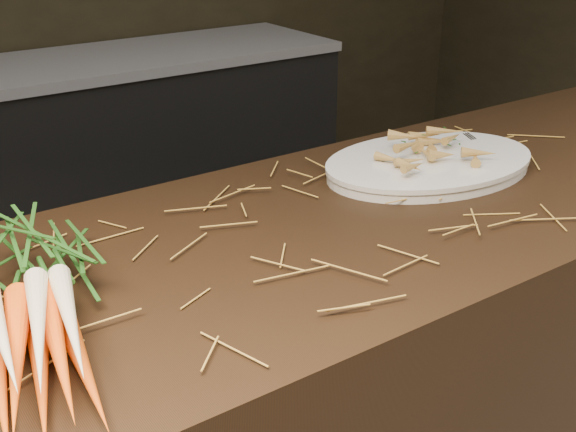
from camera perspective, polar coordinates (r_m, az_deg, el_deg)
name	(u,v)px	position (r m, az deg, el deg)	size (l,w,h in m)	color
main_counter	(353,402)	(1.61, 5.13, -14.42)	(2.40, 0.70, 0.90)	black
back_counter	(130,151)	(3.22, -12.34, 5.04)	(1.82, 0.62, 0.84)	black
straw_bedding	(362,208)	(1.37, 5.83, 0.65)	(1.40, 0.60, 0.02)	#AB722E
root_veg_bunch	(31,289)	(1.08, -19.65, -5.42)	(0.28, 0.57, 0.10)	#E45016
serving_platter	(429,166)	(1.60, 11.11, 3.93)	(0.48, 0.32, 0.03)	white
roasted_veg_heap	(431,148)	(1.58, 11.23, 5.28)	(0.24, 0.17, 0.05)	#A57734
serving_fork	(497,150)	(1.69, 16.20, 5.07)	(0.02, 0.18, 0.00)	silver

